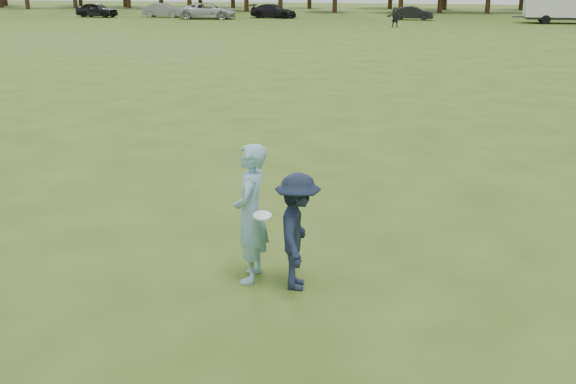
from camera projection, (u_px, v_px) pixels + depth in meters
The scene contains 11 objects.
ground at pixel (267, 289), 9.81m from camera, with size 200.00×200.00×0.00m, color #375116.
thrower at pixel (251, 213), 9.82m from camera, with size 0.76×0.50×2.09m, color #7FB2C4.
defender at pixel (298, 232), 9.62m from camera, with size 1.12×0.64×1.73m, color #182035.
player_far_d at pixel (395, 17), 57.62m from camera, with size 1.55×0.49×1.67m, color #292929.
car_a at pixel (97, 10), 70.85m from camera, with size 1.77×4.40×1.50m, color black.
car_b at pixel (164, 10), 70.77m from camera, with size 1.51×4.33×1.43m, color slate.
car_c at pixel (208, 11), 67.98m from camera, with size 2.62×5.68×1.58m, color #BCBCC1.
car_d at pixel (273, 11), 69.51m from camera, with size 1.95×4.80×1.39m, color black.
car_f at pixel (413, 13), 66.61m from camera, with size 1.38×3.97×1.31m, color black.
disc_in_play at pixel (263, 216), 9.52m from camera, with size 0.29×0.28×0.08m.
cargo_trailer at pixel (571, 4), 61.36m from camera, with size 9.00×2.75×3.20m.
Camera 1 is at (2.11, -8.65, 4.38)m, focal length 42.00 mm.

